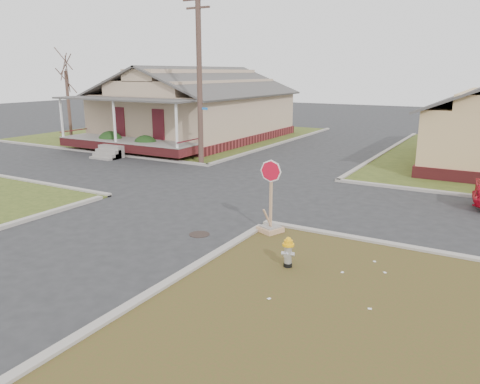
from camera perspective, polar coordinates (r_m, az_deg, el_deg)
The scene contains 11 objects.
ground at distance 16.24m, azimuth -10.36°, elevation -3.30°, with size 120.00×120.00×0.00m, color #272729.
verge_far_left at distance 37.97m, azimuth -7.92°, elevation 6.98°, with size 19.00×19.00×0.05m, color #384619.
curbs at distance 20.15m, azimuth -1.20°, elevation 0.43°, with size 80.00×40.00×0.12m, color #9C958D, non-canonical shape.
manhole at distance 14.58m, azimuth -4.98°, elevation -5.16°, with size 0.64×0.64×0.01m, color black.
corner_house at distance 34.91m, azimuth -5.43°, elevation 10.12°, with size 10.10×15.50×5.30m.
utility_pole at distance 25.11m, azimuth -4.97°, elevation 13.90°, with size 1.80×0.28×9.00m.
tree_far_left at distance 36.87m, azimuth -20.17°, elevation 9.89°, with size 0.22×0.22×4.90m, color #442F27.
fire_hydrant at distance 12.01m, azimuth 5.89°, elevation -7.10°, with size 0.30×0.30×0.80m.
stop_sign at distance 14.50m, azimuth 3.73°, elevation -3.01°, with size 0.65×0.63×2.28m.
hedge_left at distance 30.60m, azimuth -15.51°, elevation 5.98°, with size 1.56×1.28×1.19m, color #1B3C16.
hedge_right at distance 28.68m, azimuth -11.45°, elevation 5.63°, with size 1.49×1.22×1.14m, color #1B3C16.
Camera 1 is at (10.12, -11.72, 4.89)m, focal length 35.00 mm.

